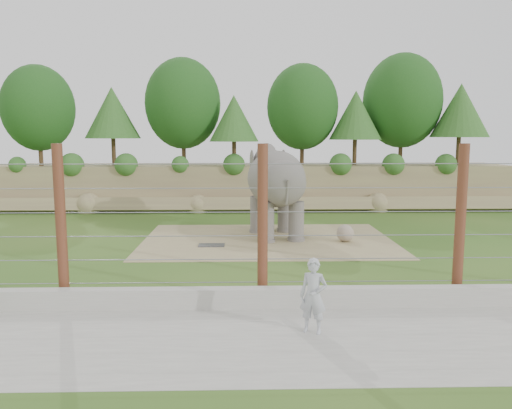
{
  "coord_description": "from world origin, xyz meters",
  "views": [
    {
      "loc": [
        -0.48,
        -16.77,
        4.17
      ],
      "look_at": [
        0.0,
        2.0,
        1.6
      ],
      "focal_mm": 35.0,
      "sensor_mm": 36.0,
      "label": 1
    }
  ],
  "objects_px": {
    "elephant": "(276,192)",
    "zookeeper": "(313,296)",
    "barrier_fence": "(263,224)",
    "stone_ball": "(345,233)"
  },
  "relations": [
    {
      "from": "stone_ball",
      "to": "zookeeper",
      "type": "height_order",
      "value": "zookeeper"
    },
    {
      "from": "barrier_fence",
      "to": "zookeeper",
      "type": "xyz_separation_m",
      "value": [
        1.0,
        -2.09,
        -1.18
      ]
    },
    {
      "from": "elephant",
      "to": "zookeeper",
      "type": "xyz_separation_m",
      "value": [
        0.12,
        -10.3,
        -1.07
      ]
    },
    {
      "from": "elephant",
      "to": "zookeeper",
      "type": "height_order",
      "value": "elephant"
    },
    {
      "from": "elephant",
      "to": "barrier_fence",
      "type": "xyz_separation_m",
      "value": [
        -0.88,
        -8.2,
        0.12
      ]
    },
    {
      "from": "stone_ball",
      "to": "barrier_fence",
      "type": "height_order",
      "value": "barrier_fence"
    },
    {
      "from": "elephant",
      "to": "stone_ball",
      "type": "distance_m",
      "value": 3.28
    },
    {
      "from": "barrier_fence",
      "to": "zookeeper",
      "type": "bearing_deg",
      "value": -64.47
    },
    {
      "from": "elephant",
      "to": "barrier_fence",
      "type": "relative_size",
      "value": 0.23
    },
    {
      "from": "barrier_fence",
      "to": "stone_ball",
      "type": "bearing_deg",
      "value": 63.3
    }
  ]
}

